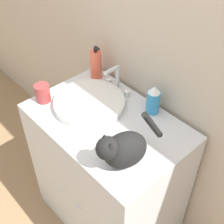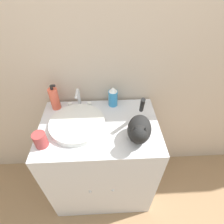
{
  "view_description": "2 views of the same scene",
  "coord_description": "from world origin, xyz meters",
  "px_view_note": "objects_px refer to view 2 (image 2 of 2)",
  "views": [
    {
      "loc": [
        0.88,
        -0.49,
        2.02
      ],
      "look_at": [
        0.09,
        0.23,
        1.06
      ],
      "focal_mm": 50.0,
      "sensor_mm": 36.0,
      "label": 1
    },
    {
      "loc": [
        0.05,
        -0.56,
        1.81
      ],
      "look_at": [
        0.09,
        0.26,
        1.06
      ],
      "focal_mm": 28.0,
      "sensor_mm": 36.0,
      "label": 2
    }
  ],
  "objects_px": {
    "spray_bottle": "(113,97)",
    "cup": "(40,140)",
    "soap_bottle": "(54,99)",
    "cat": "(139,129)"
  },
  "relations": [
    {
      "from": "cat",
      "to": "soap_bottle",
      "type": "bearing_deg",
      "value": -106.93
    },
    {
      "from": "cat",
      "to": "soap_bottle",
      "type": "xyz_separation_m",
      "value": [
        -0.58,
        0.34,
        -0.01
      ]
    },
    {
      "from": "soap_bottle",
      "to": "spray_bottle",
      "type": "bearing_deg",
      "value": 1.79
    },
    {
      "from": "spray_bottle",
      "to": "cup",
      "type": "bearing_deg",
      "value": -141.31
    },
    {
      "from": "cup",
      "to": "cat",
      "type": "bearing_deg",
      "value": 1.57
    },
    {
      "from": "soap_bottle",
      "to": "cup",
      "type": "bearing_deg",
      "value": -94.05
    },
    {
      "from": "cat",
      "to": "cup",
      "type": "height_order",
      "value": "cat"
    },
    {
      "from": "cat",
      "to": "spray_bottle",
      "type": "height_order",
      "value": "cat"
    },
    {
      "from": "soap_bottle",
      "to": "cup",
      "type": "height_order",
      "value": "soap_bottle"
    },
    {
      "from": "soap_bottle",
      "to": "spray_bottle",
      "type": "height_order",
      "value": "soap_bottle"
    }
  ]
}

